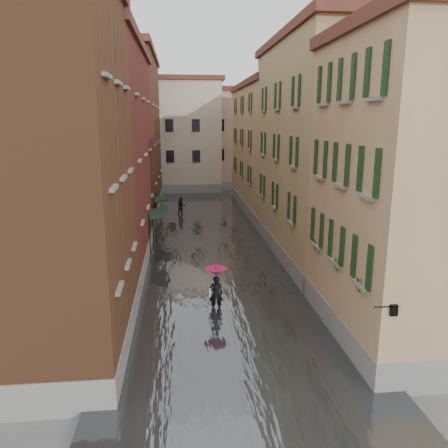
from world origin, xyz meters
TOP-DOWN VIEW (x-y plane):
  - ground at (0.00, 0.00)m, footprint 120.00×120.00m
  - floodwater at (0.00, 13.00)m, footprint 10.00×60.00m
  - building_left_near at (-7.00, -2.00)m, footprint 6.00×8.00m
  - building_left_mid at (-7.00, 9.00)m, footprint 6.00×14.00m
  - building_left_far at (-7.00, 24.00)m, footprint 6.00×16.00m
  - building_right_near at (7.00, -2.00)m, footprint 6.00×8.00m
  - building_right_mid at (7.00, 9.00)m, footprint 6.00×14.00m
  - building_right_far at (7.00, 24.00)m, footprint 6.00×16.00m
  - building_end_cream at (-3.00, 38.00)m, footprint 12.00×9.00m
  - building_end_pink at (6.00, 40.00)m, footprint 10.00×9.00m
  - awning_near at (-3.48, 11.26)m, footprint 1.09×3.42m
  - awning_far at (-3.49, 16.66)m, footprint 1.09×2.80m
  - wall_lantern at (4.33, -6.00)m, footprint 0.71×0.22m
  - window_planters at (4.12, -1.97)m, footprint 0.59×5.80m
  - pedestrian_main at (-0.44, 0.96)m, footprint 1.04×1.04m
  - pedestrian_far at (-1.87, 21.86)m, footprint 0.99×0.87m

SIDE VIEW (x-z plane):
  - ground at x=0.00m, z-range 0.00..0.00m
  - floodwater at x=0.00m, z-range 0.00..0.20m
  - pedestrian_far at x=-1.87m, z-range 0.00..1.72m
  - pedestrian_main at x=-0.44m, z-range 0.26..2.32m
  - awning_far at x=-3.49m, z-range 1.06..3.86m
  - awning_near at x=-3.48m, z-range 1.08..3.88m
  - wall_lantern at x=4.33m, z-range 2.83..3.18m
  - window_planters at x=4.12m, z-range 3.09..3.93m
  - building_right_near at x=7.00m, z-range 0.00..11.50m
  - building_right_far at x=7.00m, z-range 0.00..11.50m
  - building_end_pink at x=6.00m, z-range 0.00..12.00m
  - building_left_mid at x=-7.00m, z-range 0.00..12.50m
  - building_left_near at x=-7.00m, z-range 0.00..13.00m
  - building_right_mid at x=7.00m, z-range 0.00..13.00m
  - building_end_cream at x=-3.00m, z-range 0.00..13.00m
  - building_left_far at x=-7.00m, z-range 0.00..14.00m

